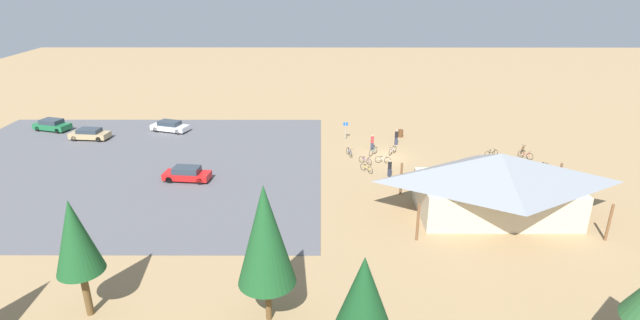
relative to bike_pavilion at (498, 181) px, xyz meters
name	(u,v)px	position (x,y,z in m)	size (l,w,h in m)	color
ground	(384,156)	(7.31, -13.50, -3.00)	(160.00, 160.00, 0.00)	#9E7F56
parking_lot_asphalt	(123,166)	(34.46, -10.43, -2.97)	(40.57, 33.37, 0.05)	#56565B
bike_pavilion	(498,181)	(0.00, 0.00, 0.00)	(14.37, 8.41, 5.37)	beige
trash_bin	(401,133)	(4.56, -20.12, -2.55)	(0.60, 0.60, 0.90)	brown
lot_sign	(346,128)	(11.25, -19.18, -1.59)	(0.56, 0.08, 2.20)	#99999E
pine_far_west	(364,292)	(12.09, 16.38, 1.42)	(2.74, 2.74, 6.38)	brown
pine_far_east	(265,235)	(17.12, 12.90, 2.49)	(3.25, 3.25, 8.46)	brown
pine_mideast	(75,237)	(27.60, 12.50, 2.12)	(2.61, 2.61, 7.38)	brown
bicycle_green_edge_north	(541,166)	(-8.00, -9.78, -2.64)	(1.72, 0.53, 0.81)	black
bicycle_orange_lone_east	(523,150)	(-8.04, -14.69, -2.64)	(0.91, 1.40, 0.78)	black
bicycle_red_near_sign	(525,155)	(-7.66, -12.91, -2.61)	(1.14, 1.33, 0.85)	black
bicycle_silver_back_row	(383,160)	(7.71, -11.52, -2.63)	(1.64, 0.53, 0.78)	black
bicycle_yellow_mid_cluster	(367,168)	(9.61, -9.13, -2.62)	(1.13, 1.39, 0.79)	black
bicycle_purple_by_bin	(365,160)	(9.55, -11.35, -2.64)	(1.26, 1.12, 0.76)	black
bicycle_black_trailside	(491,153)	(-4.21, -13.48, -2.63)	(1.63, 0.70, 0.80)	black
bicycle_teal_yard_front	(373,152)	(8.48, -13.89, -2.61)	(1.03, 1.41, 0.85)	black
bicycle_blue_near_porch	(349,152)	(11.10, -13.63, -2.60)	(0.61, 1.68, 0.89)	black
bicycle_white_edge_south	(393,151)	(6.33, -14.21, -2.61)	(1.02, 1.46, 0.87)	black
bicycle_green_yard_center	(491,165)	(-3.09, -10.12, -2.65)	(1.70, 0.53, 0.74)	black
car_green_by_curb	(52,125)	(47.74, -22.43, -2.24)	(4.79, 3.05, 1.43)	#1E6B3D
car_red_second_row	(187,174)	(26.87, -6.83, -2.27)	(4.53, 2.20, 1.37)	red
car_tan_near_entry	(90,134)	(41.52, -18.99, -2.29)	(4.63, 2.29, 1.30)	tan
car_white_far_end	(170,126)	(32.93, -22.06, -2.28)	(4.93, 3.07, 1.34)	white
visitor_crossing_yard	(390,168)	(7.49, -7.95, -2.08)	(0.37, 0.40, 1.74)	#2D3347
visitor_at_bikes	(372,142)	(8.43, -15.65, -2.07)	(0.36, 0.36, 1.76)	#2D3347
visitor_by_pavilion	(396,137)	(5.51, -17.29, -2.05)	(0.36, 0.36, 1.80)	#2D3347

